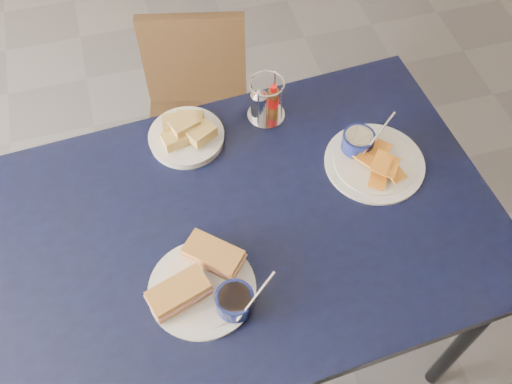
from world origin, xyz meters
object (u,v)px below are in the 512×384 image
object	(u,v)px
plantain_plate	(369,155)
dining_table	(249,234)
chair_far	(193,105)
bread_basket	(186,134)
sandwich_plate	(206,284)
condiment_caddy	(265,102)

from	to	relation	value
plantain_plate	dining_table	bearing A→B (deg)	-163.98
chair_far	bread_basket	xyz separation A→B (m)	(-0.07, -0.41, 0.33)
chair_far	plantain_plate	world-z (taller)	plantain_plate
dining_table	chair_far	bearing A→B (deg)	91.93
chair_far	bread_basket	bearing A→B (deg)	-100.28
bread_basket	chair_far	bearing A→B (deg)	79.72
dining_table	chair_far	size ratio (longest dim) A/B	1.73
dining_table	plantain_plate	xyz separation A→B (m)	(0.37, 0.11, 0.08)
sandwich_plate	plantain_plate	bearing A→B (deg)	26.42
dining_table	chair_far	xyz separation A→B (m)	(-0.02, 0.72, -0.24)
bread_basket	plantain_plate	bearing A→B (deg)	-23.24
plantain_plate	bread_basket	size ratio (longest dim) A/B	1.31
dining_table	plantain_plate	bearing A→B (deg)	16.02
sandwich_plate	plantain_plate	size ratio (longest dim) A/B	1.09
plantain_plate	condiment_caddy	size ratio (longest dim) A/B	2.03
sandwich_plate	dining_table	bearing A→B (deg)	45.94
chair_far	condiment_caddy	world-z (taller)	condiment_caddy
bread_basket	dining_table	bearing A→B (deg)	-72.35
chair_far	plantain_plate	xyz separation A→B (m)	(0.40, -0.61, 0.32)
sandwich_plate	bread_basket	world-z (taller)	sandwich_plate
bread_basket	condiment_caddy	xyz separation A→B (m)	(0.24, 0.03, 0.03)
chair_far	sandwich_plate	world-z (taller)	sandwich_plate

